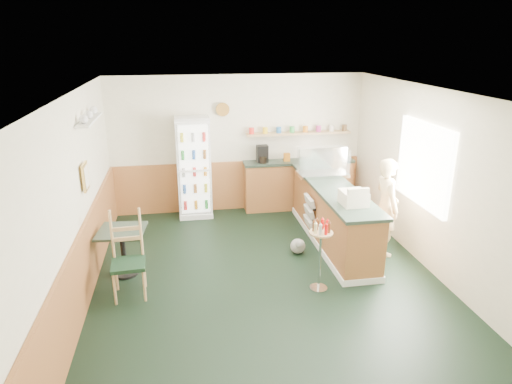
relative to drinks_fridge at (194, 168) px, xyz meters
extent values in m
plane|color=black|center=(0.90, -2.74, -0.98)|extent=(6.00, 6.00, 0.00)
cube|color=beige|center=(0.90, 0.27, 0.37)|extent=(5.00, 0.02, 2.70)
cube|color=beige|center=(-1.61, -2.74, 0.37)|extent=(0.02, 6.00, 2.70)
cube|color=beige|center=(3.41, -2.74, 0.37)|extent=(0.02, 6.00, 2.70)
cube|color=white|center=(0.90, -2.74, 1.73)|extent=(5.00, 6.00, 0.02)
cube|color=#AB6B37|center=(0.90, 0.23, -0.48)|extent=(4.98, 0.05, 1.00)
cube|color=#AB6B37|center=(-1.57, -2.74, -0.48)|extent=(0.05, 5.98, 1.00)
cube|color=white|center=(3.36, -2.44, 0.57)|extent=(0.06, 1.45, 1.25)
cube|color=#D9AF51|center=(-1.55, -2.24, 0.57)|extent=(0.03, 0.32, 0.38)
cube|color=white|center=(-1.50, -1.74, 1.27)|extent=(0.18, 1.20, 0.03)
cylinder|color=#9B6826|center=(0.60, 0.20, 1.07)|extent=(0.26, 0.04, 0.26)
cube|color=#AB6B37|center=(2.25, -1.67, -0.50)|extent=(0.60, 2.95, 0.95)
cube|color=white|center=(2.25, -1.67, -0.93)|extent=(0.64, 2.97, 0.10)
cube|color=#2C3D30|center=(2.25, -1.67, 0.01)|extent=(0.68, 3.01, 0.05)
cube|color=#AB6B37|center=(2.10, 0.06, -0.50)|extent=(2.20, 0.38, 0.95)
cube|color=#2C3D30|center=(2.10, 0.06, 0.01)|extent=(2.24, 0.42, 0.05)
cube|color=tan|center=(2.10, 0.14, 0.57)|extent=(2.10, 0.22, 0.04)
cube|color=black|center=(1.35, 0.06, 0.20)|extent=(0.22, 0.18, 0.34)
cylinder|color=#B2664C|center=(1.15, 0.14, 0.65)|extent=(0.10, 0.10, 0.12)
cylinder|color=#B2664C|center=(1.42, 0.14, 0.65)|extent=(0.10, 0.10, 0.12)
cylinder|color=#B2664C|center=(1.69, 0.14, 0.65)|extent=(0.10, 0.10, 0.12)
cylinder|color=#B2664C|center=(1.97, 0.14, 0.65)|extent=(0.10, 0.10, 0.12)
cylinder|color=#B2664C|center=(2.24, 0.14, 0.65)|extent=(0.10, 0.10, 0.12)
cylinder|color=#B2664C|center=(2.51, 0.14, 0.65)|extent=(0.10, 0.10, 0.12)
cylinder|color=#B2664C|center=(2.78, 0.14, 0.65)|extent=(0.10, 0.10, 0.12)
cylinder|color=#B2664C|center=(3.05, 0.14, 0.65)|extent=(0.10, 0.10, 0.12)
cube|color=white|center=(0.00, 0.04, 0.00)|extent=(0.64, 0.46, 1.95)
cube|color=white|center=(0.00, -0.19, 0.01)|extent=(0.54, 0.02, 1.73)
cube|color=silver|center=(0.00, -0.26, 0.01)|extent=(0.58, 0.02, 1.79)
cube|color=silver|center=(2.25, -1.03, 0.06)|extent=(0.87, 0.46, 0.06)
cube|color=silver|center=(2.25, -1.03, 0.31)|extent=(0.85, 0.44, 0.44)
cube|color=beige|center=(2.25, -2.53, 0.14)|extent=(0.37, 0.39, 0.21)
imported|color=tan|center=(2.95, -2.20, -0.18)|extent=(0.39, 0.54, 1.60)
cylinder|color=silver|center=(1.58, -3.12, -0.97)|extent=(0.25, 0.25, 0.02)
cylinder|color=silver|center=(1.58, -3.12, -0.54)|extent=(0.04, 0.04, 0.85)
cylinder|color=tan|center=(1.58, -3.12, -0.11)|extent=(0.33, 0.33, 0.02)
cylinder|color=red|center=(1.67, -3.09, -0.03)|extent=(0.05, 0.05, 0.15)
cylinder|color=red|center=(1.62, -3.03, -0.03)|extent=(0.05, 0.05, 0.15)
cylinder|color=red|center=(1.55, -3.03, -0.03)|extent=(0.05, 0.05, 0.15)
cylinder|color=red|center=(1.49, -3.08, -0.03)|extent=(0.05, 0.05, 0.15)
cylinder|color=red|center=(1.49, -3.16, -0.03)|extent=(0.05, 0.05, 0.15)
cylinder|color=red|center=(1.54, -3.21, -0.03)|extent=(0.05, 0.05, 0.15)
cylinder|color=red|center=(1.62, -3.22, -0.03)|extent=(0.05, 0.05, 0.15)
cylinder|color=red|center=(1.67, -3.17, -0.03)|extent=(0.05, 0.05, 0.15)
cube|color=black|center=(1.91, -1.50, -0.73)|extent=(0.05, 0.48, 0.03)
cube|color=silver|center=(1.89, -1.50, -0.66)|extent=(0.09, 0.43, 0.16)
cube|color=black|center=(1.91, -1.50, -0.53)|extent=(0.05, 0.48, 0.03)
cube|color=silver|center=(1.89, -1.50, -0.46)|extent=(0.09, 0.43, 0.16)
cube|color=black|center=(1.91, -1.50, -0.34)|extent=(0.05, 0.48, 0.03)
cube|color=silver|center=(1.89, -1.50, -0.27)|extent=(0.09, 0.43, 0.16)
cylinder|color=black|center=(-1.15, -2.24, -0.96)|extent=(0.37, 0.37, 0.04)
cylinder|color=black|center=(-1.15, -2.24, -0.62)|extent=(0.07, 0.07, 0.65)
cube|color=#2C3D30|center=(-1.15, -2.24, -0.27)|extent=(0.72, 0.72, 0.04)
cube|color=black|center=(-1.01, -2.86, -0.50)|extent=(0.47, 0.47, 0.05)
cylinder|color=tan|center=(-1.20, -3.05, -0.74)|extent=(0.04, 0.04, 0.47)
cylinder|color=tan|center=(-0.82, -3.05, -0.74)|extent=(0.04, 0.04, 0.47)
cylinder|color=tan|center=(-1.20, -2.67, -0.74)|extent=(0.04, 0.04, 0.47)
cylinder|color=tan|center=(-0.82, -2.67, -0.74)|extent=(0.04, 0.04, 0.47)
cube|color=tan|center=(-1.01, -2.66, -0.14)|extent=(0.40, 0.07, 0.72)
sphere|color=gray|center=(1.57, -1.99, -0.85)|extent=(0.24, 0.24, 0.24)
sphere|color=gray|center=(1.57, -2.11, -0.75)|extent=(0.14, 0.14, 0.14)
camera|label=1|loc=(-0.24, -8.55, 2.41)|focal=32.00mm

